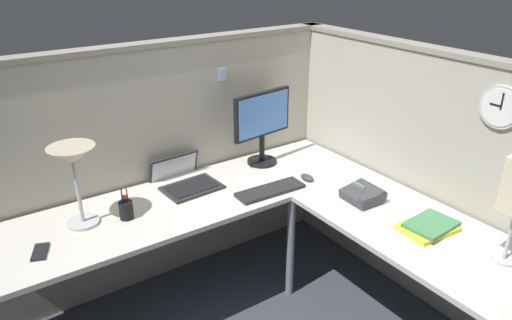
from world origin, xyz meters
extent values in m
plane|color=#383D47|center=(0.00, 0.00, 0.00)|extent=(6.80, 6.80, 0.00)
cube|color=#A8A393|center=(-0.36, 0.87, 0.78)|extent=(2.57, 0.10, 1.55)
cube|color=gray|center=(-0.36, 0.87, 1.56)|extent=(2.57, 0.12, 0.03)
cube|color=#A8A393|center=(0.87, -0.27, 0.78)|extent=(0.10, 2.37, 1.55)
cube|color=gray|center=(0.87, -0.27, 1.56)|extent=(0.12, 2.37, 0.03)
cube|color=beige|center=(-0.38, 0.47, 0.71)|extent=(2.35, 0.66, 0.03)
cube|color=beige|center=(0.47, -0.60, 0.71)|extent=(0.66, 1.49, 0.03)
cylinder|color=slate|center=(0.16, 0.16, 0.35)|extent=(0.05, 0.05, 0.70)
cylinder|color=black|center=(0.27, 0.64, 0.74)|extent=(0.20, 0.20, 0.02)
cylinder|color=black|center=(0.27, 0.64, 0.84)|extent=(0.04, 0.04, 0.20)
cube|color=black|center=(0.27, 0.64, 1.08)|extent=(0.46, 0.09, 0.30)
cube|color=#4C84D8|center=(0.28, 0.62, 1.08)|extent=(0.42, 0.06, 0.26)
cube|color=#232326|center=(-0.30, 0.56, 0.74)|extent=(0.35, 0.26, 0.02)
cube|color=black|center=(-0.30, 0.56, 0.75)|extent=(0.30, 0.20, 0.00)
cube|color=#232326|center=(-0.32, 0.79, 0.77)|extent=(0.34, 0.09, 0.22)
cube|color=silver|center=(-0.32, 0.78, 0.77)|extent=(0.31, 0.07, 0.18)
cube|color=#232326|center=(0.07, 0.26, 0.74)|extent=(0.44, 0.16, 0.02)
ellipsoid|color=#38383D|center=(0.36, 0.26, 0.75)|extent=(0.06, 0.10, 0.03)
cylinder|color=#B7BABF|center=(-0.97, 0.53, 0.74)|extent=(0.17, 0.17, 0.02)
cylinder|color=#B7BABF|center=(-0.97, 0.53, 0.93)|extent=(0.02, 0.02, 0.38)
cone|color=#B2A88C|center=(-0.97, 0.53, 1.13)|extent=(0.24, 0.24, 0.09)
cylinder|color=black|center=(-0.76, 0.45, 0.78)|extent=(0.08, 0.08, 0.10)
cylinder|color=#1E1EB2|center=(-0.77, 0.46, 0.84)|extent=(0.01, 0.01, 0.13)
cylinder|color=#B21E1E|center=(-0.74, 0.45, 0.84)|extent=(0.01, 0.02, 0.13)
cylinder|color=#D8591E|center=(-0.75, 0.47, 0.85)|extent=(0.03, 0.03, 0.01)
cube|color=black|center=(-1.22, 0.38, 0.73)|extent=(0.12, 0.16, 0.01)
cube|color=#38383D|center=(0.44, -0.13, 0.77)|extent=(0.20, 0.21, 0.10)
cube|color=#8CA58C|center=(0.45, -0.10, 0.80)|extent=(0.02, 0.09, 0.04)
cube|color=#38383D|center=(0.44, -0.21, 0.79)|extent=(0.19, 0.05, 0.04)
cube|color=yellow|center=(0.49, -0.55, 0.74)|extent=(0.29, 0.23, 0.02)
cube|color=#3F7F4C|center=(0.51, -0.56, 0.76)|extent=(0.27, 0.21, 0.02)
cylinder|color=#B7BABF|center=(0.57, -0.93, 0.74)|extent=(0.11, 0.11, 0.01)
cylinder|color=#B7BABF|center=(0.57, -0.93, 0.87)|extent=(0.02, 0.02, 0.27)
cylinder|color=#B7BABF|center=(0.82, -0.63, 1.36)|extent=(0.03, 0.22, 0.22)
cylinder|color=white|center=(0.80, -0.63, 1.36)|extent=(0.00, 0.19, 0.19)
cube|color=black|center=(0.80, -0.61, 1.37)|extent=(0.00, 0.06, 0.01)
cube|color=black|center=(0.80, -0.64, 1.40)|extent=(0.00, 0.01, 0.08)
cube|color=#8CCC99|center=(0.24, 0.82, 1.02)|extent=(0.07, 0.00, 0.07)
cube|color=#99B7E5|center=(0.09, 0.82, 1.33)|extent=(0.06, 0.00, 0.08)
camera|label=1|loc=(-1.47, -1.83, 2.10)|focal=34.05mm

